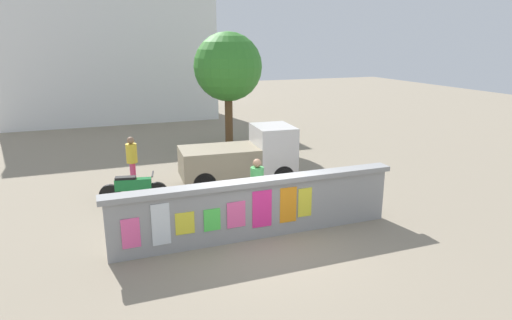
{
  "coord_description": "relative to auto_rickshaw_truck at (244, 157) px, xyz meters",
  "views": [
    {
      "loc": [
        -3.43,
        -8.96,
        4.52
      ],
      "look_at": [
        0.74,
        2.08,
        1.28
      ],
      "focal_mm": 30.86,
      "sensor_mm": 36.0,
      "label": 1
    }
  ],
  "objects": [
    {
      "name": "ground",
      "position": [
        -0.99,
        4.15,
        -0.9
      ],
      "size": [
        60.0,
        60.0,
        0.0
      ],
      "primitive_type": "plane",
      "color": "gray"
    },
    {
      "name": "poster_wall",
      "position": [
        -1.0,
        -3.86,
        -0.17
      ],
      "size": [
        7.0,
        0.42,
        1.42
      ],
      "color": "gray",
      "rests_on": "ground"
    },
    {
      "name": "auto_rickshaw_truck",
      "position": [
        0.0,
        0.0,
        0.0
      ],
      "size": [
        3.69,
        1.73,
        1.85
      ],
      "color": "black",
      "rests_on": "ground"
    },
    {
      "name": "motorcycle",
      "position": [
        -3.54,
        -0.58,
        -0.44
      ],
      "size": [
        1.89,
        0.63,
        0.87
      ],
      "color": "black",
      "rests_on": "ground"
    },
    {
      "name": "bicycle_near",
      "position": [
        -2.57,
        -2.66,
        -0.54
      ],
      "size": [
        1.68,
        0.52,
        0.95
      ],
      "color": "black",
      "rests_on": "ground"
    },
    {
      "name": "bicycle_far",
      "position": [
        1.7,
        -2.49,
        -0.54
      ],
      "size": [
        1.71,
        0.44,
        0.95
      ],
      "color": "black",
      "rests_on": "ground"
    },
    {
      "name": "person_walking",
      "position": [
        -0.63,
        -2.86,
        0.09
      ],
      "size": [
        0.41,
        0.41,
        1.62
      ],
      "color": "purple",
      "rests_on": "ground"
    },
    {
      "name": "person_bystander",
      "position": [
        -3.37,
        0.93,
        0.09
      ],
      "size": [
        0.45,
        0.45,
        1.62
      ],
      "color": "#D83F72",
      "rests_on": "ground"
    },
    {
      "name": "tree_roadside",
      "position": [
        1.16,
        5.3,
        2.48
      ],
      "size": [
        2.9,
        2.9,
        4.85
      ],
      "color": "brown",
      "rests_on": "ground"
    },
    {
      "name": "building_background",
      "position": [
        -3.16,
        14.36,
        2.79
      ],
      "size": [
        11.71,
        5.39,
        7.34
      ],
      "color": "white",
      "rests_on": "ground"
    }
  ]
}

